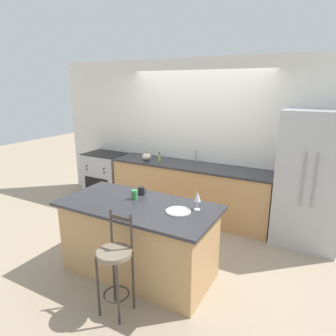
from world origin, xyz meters
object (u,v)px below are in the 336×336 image
Objects in this scene: coffee_mug at (141,191)px; dinner_plate at (178,211)px; oven_range at (106,175)px; tumbler_cup at (134,195)px; wine_glass at (198,197)px; pumpkin_decoration at (147,157)px; refrigerator at (310,180)px; soap_bottle at (159,158)px; bar_stool_near at (115,263)px.

dinner_plate is at bearing -21.51° from coffee_mug.
tumbler_cup reaches higher than oven_range.
wine_glass is 0.81m from tumbler_cup.
pumpkin_decoration is at bearing 118.04° from tumbler_cup.
pumpkin_decoration is at bearing -178.99° from refrigerator.
oven_range is (-3.77, 0.06, -0.51)m from refrigerator.
oven_range is 8.00× the size of coffee_mug.
oven_range is at bearing 138.09° from tumbler_cup.
refrigerator is at bearing 0.85° from soap_bottle.
oven_range is at bearing 140.86° from coffee_mug.
soap_bottle is (0.26, 0.01, 0.00)m from pumpkin_decoration.
tumbler_cup is 1.75m from soap_bottle.
bar_stool_near is at bearing -115.75° from dinner_plate.
soap_bottle reaches higher than oven_range.
pumpkin_decoration reaches higher than tumbler_cup.
coffee_mug reaches higher than oven_range.
soap_bottle is (-1.25, 1.73, 0.09)m from dinner_plate.
dinner_plate is at bearing -123.98° from refrigerator.
soap_bottle is at bearing 110.30° from tumbler_cup.
oven_range is 0.87× the size of bar_stool_near.
soap_bottle is (-0.61, 1.64, 0.04)m from tumbler_cup.
wine_glass reaches higher than pumpkin_decoration.
oven_range is at bearing 148.66° from wine_glass.
refrigerator reaches higher than bar_stool_near.
wine_glass is (2.74, -1.67, 0.60)m from oven_range.
bar_stool_near is 1.08m from coffee_mug.
soap_bottle reaches higher than dinner_plate.
pumpkin_decoration is at bearing 115.90° from bar_stool_near.
tumbler_cup is at bearing -174.79° from wine_glass.
coffee_mug is 1.59m from soap_bottle.
bar_stool_near is at bearing -64.10° from pumpkin_decoration.
dinner_plate is at bearing -48.65° from pumpkin_decoration.
refrigerator is at bearing -0.93° from oven_range.
pumpkin_decoration is (1.07, -0.11, 0.54)m from oven_range.
refrigerator is 3.80m from oven_range.
pumpkin_decoration is (-0.87, 1.63, 0.04)m from tumbler_cup.
oven_range is 4.37× the size of wine_glass.
oven_range is 3.38m from bar_stool_near.
bar_stool_near is 9.20× the size of coffee_mug.
wine_glass is (0.16, 0.16, 0.14)m from dinner_plate.
tumbler_cup is at bearing -69.70° from soap_bottle.
dinner_plate is 1.32× the size of wine_glass.
soap_bottle is at bearing 110.59° from bar_stool_near.
wine_glass is at bearing 5.21° from tumbler_cup.
oven_range is at bearing 131.61° from bar_stool_near.
dinner_plate is 1.69× the size of pumpkin_decoration.
soap_bottle is (-1.41, 1.57, -0.05)m from wine_glass.
pumpkin_decoration is (-1.17, 2.42, 0.44)m from bar_stool_near.
pumpkin_decoration is 0.99× the size of soap_bottle.
dinner_plate is at bearing -7.60° from tumbler_cup.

